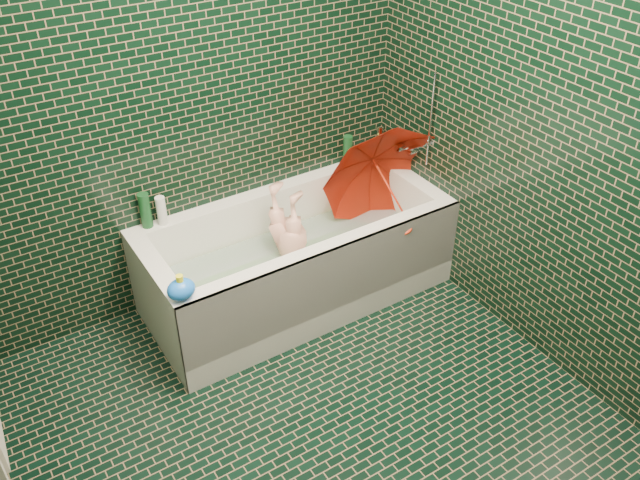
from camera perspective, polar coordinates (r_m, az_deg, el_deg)
floor at (r=3.23m, az=0.66°, el=-17.27°), size 2.80×2.80×0.00m
wall_back at (r=3.48m, az=-12.13°, el=12.33°), size 2.80×0.00×2.80m
wall_right at (r=3.18m, az=21.13°, el=8.39°), size 0.00×2.80×2.80m
bathtub at (r=3.86m, az=-1.85°, el=-2.31°), size 1.70×0.75×0.55m
bath_mat at (r=3.90m, az=-1.97°, el=-2.82°), size 1.35×0.47×0.01m
water at (r=3.82m, az=-2.01°, el=-1.12°), size 1.48×0.53×0.00m
faucet at (r=3.97m, az=8.16°, el=8.09°), size 0.18×0.19×0.55m
child at (r=3.81m, az=-2.47°, el=-0.99°), size 0.87×0.47×0.24m
umbrella at (r=3.87m, az=6.03°, el=4.06°), size 1.03×0.97×0.98m
soap_bottle_a at (r=4.28m, az=5.11°, el=7.06°), size 0.12×0.12×0.26m
soap_bottle_b at (r=4.30m, az=4.87°, el=7.22°), size 0.11×0.11×0.18m
soap_bottle_c at (r=4.25m, az=4.49°, el=6.90°), size 0.15×0.15×0.16m
bottle_right_tall at (r=4.09m, az=2.35°, el=7.43°), size 0.07×0.07×0.21m
bottle_right_pump at (r=4.25m, az=5.04°, el=8.31°), size 0.06×0.06×0.20m
bottle_left_tall at (r=3.66m, az=-14.50°, el=2.43°), size 0.06×0.06×0.20m
bottle_left_short at (r=3.67m, az=-13.21°, el=2.42°), size 0.07×0.07×0.16m
rubber_duck at (r=4.18m, az=2.93°, el=7.05°), size 0.11×0.10×0.09m
bath_toy at (r=3.15m, az=-11.61°, el=-4.07°), size 0.16×0.14×0.13m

